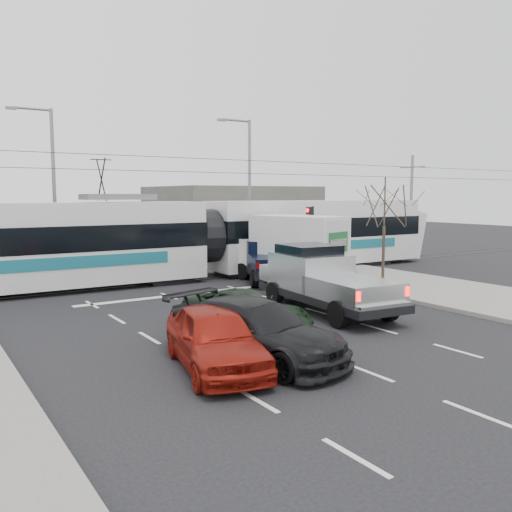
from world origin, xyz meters
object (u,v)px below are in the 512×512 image
traffic_signal (311,226)px  green_car (247,311)px  box_truck (289,249)px  silver_pickup (321,279)px  tram (204,238)px  red_car (215,338)px  street_lamp_far (50,181)px  street_lamp_near (247,182)px  dark_car (255,330)px  navy_pickup (266,258)px  bare_tree (385,207)px

traffic_signal → green_car: size_ratio=0.78×
green_car → box_truck: bearing=33.1°
silver_pickup → tram: bearing=95.3°
box_truck → red_car: 13.94m
tram → silver_pickup: bearing=-89.3°
street_lamp_far → green_car: (2.15, -16.86, -4.47)m
street_lamp_far → silver_pickup: bearing=-68.6°
traffic_signal → silver_pickup: bearing=-125.7°
red_car → street_lamp_near: bearing=68.7°
street_lamp_far → red_car: bearing=-91.5°
silver_pickup → dark_car: 6.68m
dark_car → navy_pickup: bearing=39.7°
red_car → bare_tree: bearing=39.5°
traffic_signal → green_car: bearing=-139.2°
street_lamp_near → bare_tree: bearing=-88.6°
tram → box_truck: size_ratio=4.16×
box_truck → dark_car: (-8.46, -9.91, -0.85)m
traffic_signal → silver_pickup: 7.85m
bare_tree → silver_pickup: size_ratio=0.73×
silver_pickup → bare_tree: bearing=27.3°
box_truck → silver_pickup: bearing=-132.6°
box_truck → navy_pickup: box_truck is taller
red_car → tram: bearing=76.5°
street_lamp_near → red_car: size_ratio=1.94×
green_car → dark_car: size_ratio=0.84×
traffic_signal → red_car: size_ratio=0.77×
traffic_signal → dark_car: 14.30m
traffic_signal → dark_car: (-9.95, -10.08, -1.95)m
tram → dark_car: bearing=-111.4°
green_car → red_car: 3.88m
bare_tree → dark_car: bare_tree is taller
green_car → red_car: red_car is taller
traffic_signal → street_lamp_far: street_lamp_far is taller
silver_pickup → street_lamp_far: bearing=116.9°
street_lamp_far → navy_pickup: street_lamp_far is taller
bare_tree → red_car: 14.09m
navy_pickup → green_car: bearing=-103.2°
dark_car → bare_tree: bearing=13.9°
silver_pickup → street_lamp_near: bearing=74.3°
traffic_signal → dark_car: bearing=-134.6°
street_lamp_far → tram: 9.24m
tram → traffic_signal: bearing=-35.7°
street_lamp_far → red_car: (-0.53, -19.66, -4.32)m
traffic_signal → street_lamp_far: (-10.66, 9.50, 2.37)m
dark_car → street_lamp_far: bearing=77.2°
navy_pickup → street_lamp_near: bearing=90.0°
box_truck → dark_car: box_truck is taller
tram → red_car: bearing=-115.6°
bare_tree → silver_pickup: bare_tree is taller
red_car → street_lamp_far: bearing=101.4°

